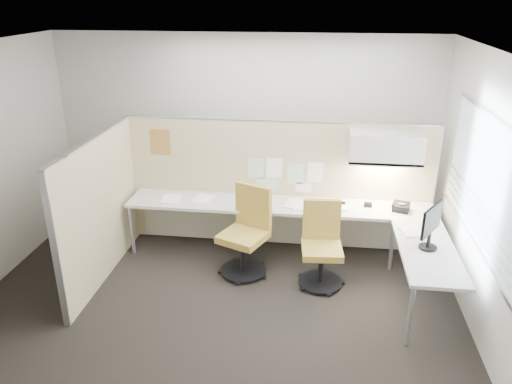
# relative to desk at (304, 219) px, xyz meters

# --- Properties ---
(floor) EXTENTS (5.50, 4.50, 0.01)m
(floor) POSITION_rel_desk_xyz_m (-0.93, -1.13, -0.61)
(floor) COLOR black
(floor) RESTS_ON ground
(ceiling) EXTENTS (5.50, 4.50, 0.01)m
(ceiling) POSITION_rel_desk_xyz_m (-0.93, -1.13, 2.20)
(ceiling) COLOR white
(ceiling) RESTS_ON wall_back
(wall_back) EXTENTS (5.50, 0.02, 2.80)m
(wall_back) POSITION_rel_desk_xyz_m (-0.93, 1.12, 0.80)
(wall_back) COLOR beige
(wall_back) RESTS_ON ground
(wall_front) EXTENTS (5.50, 0.02, 2.80)m
(wall_front) POSITION_rel_desk_xyz_m (-0.93, -3.38, 0.80)
(wall_front) COLOR beige
(wall_front) RESTS_ON ground
(wall_right) EXTENTS (0.02, 4.50, 2.80)m
(wall_right) POSITION_rel_desk_xyz_m (1.82, -1.13, 0.80)
(wall_right) COLOR beige
(wall_right) RESTS_ON ground
(window_pane) EXTENTS (0.01, 2.80, 1.30)m
(window_pane) POSITION_rel_desk_xyz_m (1.79, -1.13, 0.95)
(window_pane) COLOR #A4B2BE
(window_pane) RESTS_ON wall_right
(partition_back) EXTENTS (4.10, 0.06, 1.75)m
(partition_back) POSITION_rel_desk_xyz_m (-0.38, 0.47, 0.27)
(partition_back) COLOR beige
(partition_back) RESTS_ON floor
(partition_left) EXTENTS (0.06, 2.20, 1.75)m
(partition_left) POSITION_rel_desk_xyz_m (-2.43, -0.63, 0.27)
(partition_left) COLOR beige
(partition_left) RESTS_ON floor
(desk) EXTENTS (4.00, 2.07, 0.73)m
(desk) POSITION_rel_desk_xyz_m (0.00, 0.00, 0.00)
(desk) COLOR beige
(desk) RESTS_ON floor
(overhead_bin) EXTENTS (0.90, 0.36, 0.38)m
(overhead_bin) POSITION_rel_desk_xyz_m (0.97, 0.26, 0.91)
(overhead_bin) COLOR beige
(overhead_bin) RESTS_ON partition_back
(task_light_strip) EXTENTS (0.60, 0.06, 0.02)m
(task_light_strip) POSITION_rel_desk_xyz_m (0.97, 0.26, 0.70)
(task_light_strip) COLOR #FFEABF
(task_light_strip) RESTS_ON overhead_bin
(pinned_papers) EXTENTS (1.01, 0.00, 0.47)m
(pinned_papers) POSITION_rel_desk_xyz_m (-0.30, 0.44, 0.43)
(pinned_papers) COLOR #8CBF8C
(pinned_papers) RESTS_ON partition_back
(poster) EXTENTS (0.28, 0.00, 0.35)m
(poster) POSITION_rel_desk_xyz_m (-1.98, 0.44, 0.82)
(poster) COLOR orange
(poster) RESTS_ON partition_back
(chair_left) EXTENTS (0.67, 0.69, 1.10)m
(chair_left) POSITION_rel_desk_xyz_m (-0.69, -0.35, -0.09)
(chair_left) COLOR black
(chair_left) RESTS_ON floor
(chair_right) EXTENTS (0.53, 0.54, 1.01)m
(chair_right) POSITION_rel_desk_xyz_m (0.23, -0.49, -0.13)
(chair_right) COLOR black
(chair_right) RESTS_ON floor
(monitor) EXTENTS (0.27, 0.42, 0.50)m
(monitor) POSITION_rel_desk_xyz_m (1.37, -0.85, 0.42)
(monitor) COLOR black
(monitor) RESTS_ON desk
(phone) EXTENTS (0.26, 0.24, 0.12)m
(phone) POSITION_rel_desk_xyz_m (1.21, 0.12, 0.18)
(phone) COLOR black
(phone) RESTS_ON desk
(stapler) EXTENTS (0.15, 0.08, 0.05)m
(stapler) POSITION_rel_desk_xyz_m (0.46, 0.21, 0.15)
(stapler) COLOR black
(stapler) RESTS_ON desk
(tape_dispenser) EXTENTS (0.10, 0.06, 0.06)m
(tape_dispenser) POSITION_rel_desk_xyz_m (0.81, 0.20, 0.16)
(tape_dispenser) COLOR black
(tape_dispenser) RESTS_ON desk
(coat_hook) EXTENTS (0.18, 0.45, 1.35)m
(coat_hook) POSITION_rel_desk_xyz_m (-2.51, -1.34, 0.82)
(coat_hook) COLOR silver
(coat_hook) RESTS_ON partition_left
(paper_stack_0) EXTENTS (0.24, 0.31, 0.03)m
(paper_stack_0) POSITION_rel_desk_xyz_m (-1.77, 0.07, 0.14)
(paper_stack_0) COLOR white
(paper_stack_0) RESTS_ON desk
(paper_stack_1) EXTENTS (0.30, 0.35, 0.02)m
(paper_stack_1) POSITION_rel_desk_xyz_m (-1.36, 0.16, 0.14)
(paper_stack_1) COLOR white
(paper_stack_1) RESTS_ON desk
(paper_stack_2) EXTENTS (0.26, 0.32, 0.04)m
(paper_stack_2) POSITION_rel_desk_xyz_m (-0.64, 0.04, 0.15)
(paper_stack_2) COLOR white
(paper_stack_2) RESTS_ON desk
(paper_stack_3) EXTENTS (0.29, 0.34, 0.02)m
(paper_stack_3) POSITION_rel_desk_xyz_m (-0.14, 0.14, 0.14)
(paper_stack_3) COLOR white
(paper_stack_3) RESTS_ON desk
(paper_stack_4) EXTENTS (0.28, 0.34, 0.02)m
(paper_stack_4) POSITION_rel_desk_xyz_m (0.43, 0.15, 0.14)
(paper_stack_4) COLOR white
(paper_stack_4) RESTS_ON desk
(paper_stack_5) EXTENTS (0.29, 0.34, 0.02)m
(paper_stack_5) POSITION_rel_desk_xyz_m (1.25, -0.47, 0.14)
(paper_stack_5) COLOR white
(paper_stack_5) RESTS_ON desk
(paper_stack_6) EXTENTS (0.27, 0.33, 0.03)m
(paper_stack_6) POSITION_rel_desk_xyz_m (-0.04, 0.10, 0.14)
(paper_stack_6) COLOR white
(paper_stack_6) RESTS_ON desk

